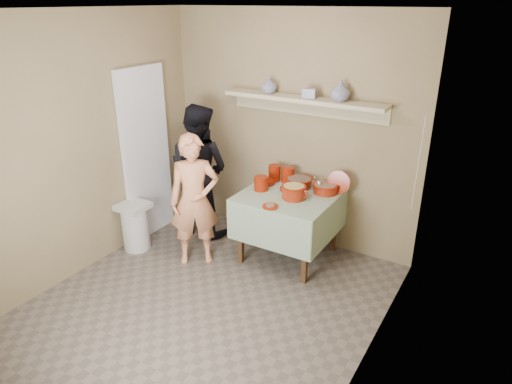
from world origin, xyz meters
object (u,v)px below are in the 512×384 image
Objects in this scene: person_cook at (194,201)px; cazuela_rice at (294,191)px; trash_bin at (135,226)px; serving_table at (289,204)px; person_helper at (199,170)px.

cazuela_rice is at bearing -10.21° from person_cook.
person_cook is 2.55× the size of trash_bin.
serving_table is 0.24m from cazuela_rice.
cazuela_rice is (0.09, -0.09, 0.20)m from serving_table.
serving_table is at bearing 134.05° from cazuela_rice.
person_cook is 4.34× the size of cazuela_rice.
serving_table is (1.21, -0.01, -0.15)m from person_helper.
serving_table is at bearing -3.00° from person_cook.
person_cook is 0.90× the size of person_helper.
person_cook is 1.04m from cazuela_rice.
person_helper is 1.22m from serving_table.
person_helper reaches higher than cazuela_rice.
person_helper reaches higher than trash_bin.
person_helper is 1.63× the size of serving_table.
person_cook is 0.72m from person_helper.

